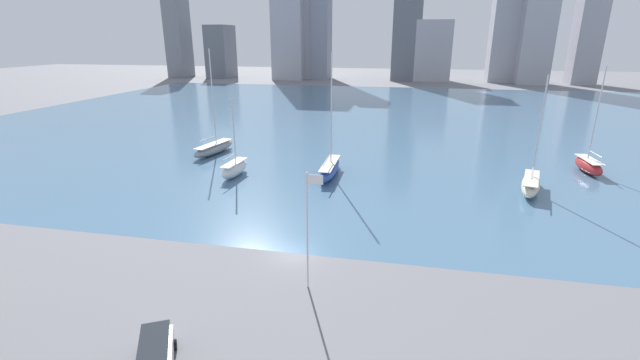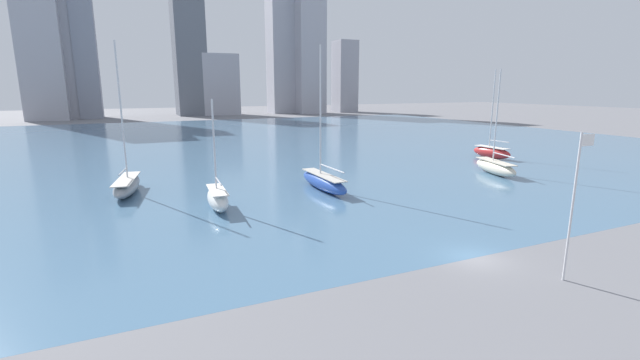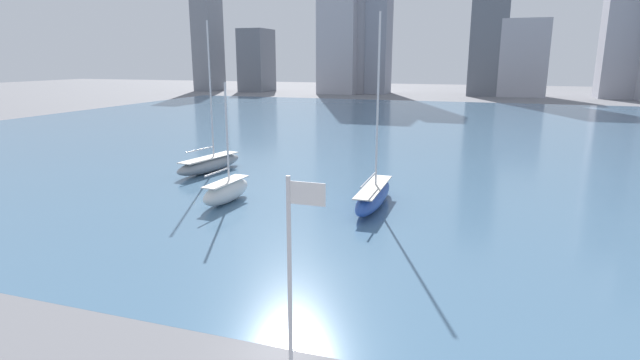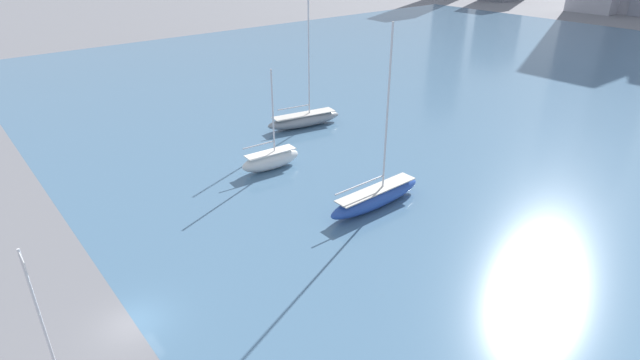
# 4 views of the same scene
# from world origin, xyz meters

# --- Properties ---
(ground_plane) EXTENTS (500.00, 500.00, 0.00)m
(ground_plane) POSITION_xyz_m (0.00, 0.00, 0.00)
(ground_plane) COLOR slate
(harbor_water) EXTENTS (180.00, 140.00, 0.00)m
(harbor_water) POSITION_xyz_m (0.00, 70.00, 0.00)
(harbor_water) COLOR #476B89
(harbor_water) RESTS_ON ground_plane
(flag_pole) EXTENTS (1.24, 0.14, 9.24)m
(flag_pole) POSITION_xyz_m (2.53, -4.99, 5.09)
(flag_pole) COLOR silver
(flag_pole) RESTS_ON ground_plane
(distant_city_skyline) EXTENTS (189.05, 22.10, 69.06)m
(distant_city_skyline) POSITION_xyz_m (-7.78, 168.72, 27.23)
(distant_city_skyline) COLOR slate
(distant_city_skyline) RESTS_ON ground_plane
(sailboat_blue) EXTENTS (2.13, 10.88, 16.41)m
(sailboat_blue) POSITION_xyz_m (-1.06, 22.95, 1.05)
(sailboat_blue) COLOR #284CA8
(sailboat_blue) RESTS_ON harbor_water
(sailboat_cream) EXTENTS (4.39, 9.44, 14.19)m
(sailboat_cream) POSITION_xyz_m (24.54, 21.60, 1.03)
(sailboat_cream) COLOR beige
(sailboat_cream) RESTS_ON harbor_water
(sailboat_white) EXTENTS (2.26, 6.87, 10.67)m
(sailboat_white) POSITION_xyz_m (-13.92, 20.05, 1.08)
(sailboat_white) COLOR white
(sailboat_white) RESTS_ON harbor_water
(sailboat_red) EXTENTS (2.51, 7.54, 14.70)m
(sailboat_red) POSITION_xyz_m (34.62, 32.03, 1.10)
(sailboat_red) COLOR #B72828
(sailboat_red) RESTS_ON harbor_water
(sailboat_gray) EXTENTS (3.99, 10.46, 16.71)m
(sailboat_gray) POSITION_xyz_m (-21.98, 30.66, 0.99)
(sailboat_gray) COLOR gray
(sailboat_gray) RESTS_ON harbor_water
(parked_suv_silver) EXTENTS (4.02, 5.31, 1.88)m
(parked_suv_silver) POSITION_xyz_m (-4.02, -15.27, 1.01)
(parked_suv_silver) COLOR #B7B7BC
(parked_suv_silver) RESTS_ON ground_plane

